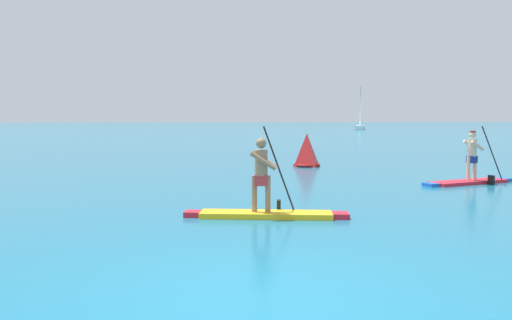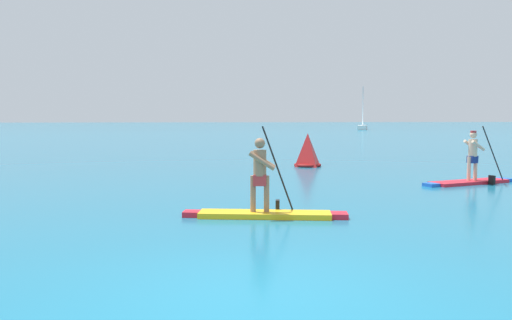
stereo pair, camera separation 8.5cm
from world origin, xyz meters
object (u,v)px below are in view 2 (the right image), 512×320
(race_marker_buoy, at_px, (308,152))
(paddleboarder_mid_center, at_px, (264,201))
(sailboat_right_horizon, at_px, (363,124))
(paddleboarder_far_right, at_px, (471,173))

(race_marker_buoy, bearing_deg, paddleboarder_mid_center, -108.56)
(race_marker_buoy, distance_m, sailboat_right_horizon, 68.92)
(paddleboarder_far_right, height_order, sailboat_right_horizon, sailboat_right_horizon)
(paddleboarder_mid_center, height_order, paddleboarder_far_right, paddleboarder_mid_center)
(paddleboarder_far_right, distance_m, sailboat_right_horizon, 73.70)
(paddleboarder_far_right, bearing_deg, paddleboarder_mid_center, -164.95)
(paddleboarder_mid_center, xyz_separation_m, paddleboarder_far_right, (7.14, 4.44, 0.00))
(paddleboarder_far_right, xyz_separation_m, race_marker_buoy, (-3.53, 6.32, 0.29))
(paddleboarder_far_right, distance_m, race_marker_buoy, 7.24)
(sailboat_right_horizon, bearing_deg, paddleboarder_mid_center, -178.11)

